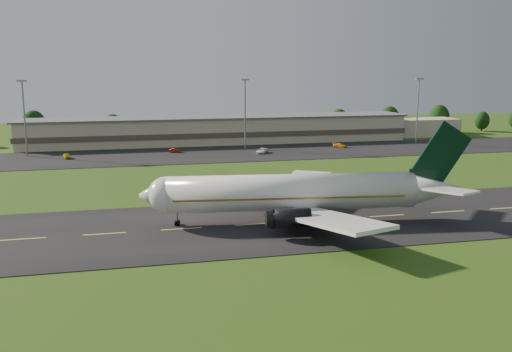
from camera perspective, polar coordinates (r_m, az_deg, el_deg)
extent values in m
plane|color=#224210|center=(90.12, 6.63, -4.44)|extent=(360.00, 360.00, 0.00)
cube|color=black|center=(90.11, 6.64, -4.41)|extent=(220.00, 30.00, 0.10)
cube|color=black|center=(158.30, -2.25, 2.26)|extent=(260.00, 30.00, 0.10)
cylinder|color=white|center=(87.41, 3.59, -1.63)|extent=(38.40, 10.43, 5.60)
sphere|color=white|center=(86.37, -8.95, -1.89)|extent=(5.60, 5.60, 5.60)
cone|color=white|center=(86.51, -10.27, -1.91)|extent=(4.66, 5.85, 5.38)
cone|color=white|center=(93.75, 17.29, -1.25)|extent=(9.63, 6.60, 5.49)
cube|color=brown|center=(87.41, 3.26, -1.86)|extent=(35.43, 10.09, 0.28)
cube|color=black|center=(86.29, -9.36, -1.54)|extent=(2.37, 3.23, 0.65)
cube|color=white|center=(77.98, 7.45, -4.37)|extent=(12.14, 20.19, 2.20)
cube|color=white|center=(98.92, 4.53, -1.06)|extent=(15.86, 19.85, 2.20)
cube|color=white|center=(89.10, 18.57, -1.35)|extent=(6.74, 9.37, 0.91)
cube|color=white|center=(98.09, 16.18, -0.13)|extent=(8.18, 9.25, 0.91)
cube|color=black|center=(92.82, 16.50, -0.19)|extent=(5.03, 1.19, 3.00)
cube|color=black|center=(93.20, 18.04, 2.08)|extent=(9.41, 1.66, 10.55)
cylinder|color=black|center=(79.96, 3.45, -4.21)|extent=(5.90, 3.40, 2.70)
cylinder|color=black|center=(95.32, 1.89, -1.73)|extent=(5.90, 3.40, 2.70)
cube|color=tan|center=(181.21, -3.72, 4.60)|extent=(120.00, 15.00, 8.00)
cube|color=#4C4438|center=(181.30, -3.72, 4.35)|extent=(121.00, 15.40, 1.60)
cube|color=#595B60|center=(180.81, -3.74, 5.90)|extent=(122.00, 16.00, 0.50)
cube|color=tan|center=(206.62, 15.76, 4.70)|extent=(28.00, 11.00, 6.00)
cylinder|color=gray|center=(164.13, -22.13, 5.28)|extent=(0.44, 0.44, 20.00)
cube|color=gray|center=(163.60, -22.38, 8.80)|extent=(2.40, 1.20, 0.50)
cylinder|color=gray|center=(165.94, -1.10, 6.12)|extent=(0.44, 0.44, 20.00)
cube|color=gray|center=(165.42, -1.11, 9.61)|extent=(2.40, 1.20, 0.50)
cylinder|color=gray|center=(185.50, 15.85, 6.22)|extent=(0.44, 0.44, 20.00)
cube|color=gray|center=(185.03, 16.01, 9.33)|extent=(2.40, 1.20, 0.50)
cylinder|color=black|center=(191.27, -21.26, 3.50)|extent=(0.56, 0.56, 3.31)
ellipsoid|color=black|center=(190.85, -21.34, 4.71)|extent=(7.71, 7.71, 9.64)
cylinder|color=black|center=(190.13, -14.10, 3.79)|extent=(0.56, 0.56, 2.78)
ellipsoid|color=black|center=(189.76, -14.14, 4.81)|extent=(6.48, 6.48, 8.10)
cylinder|color=black|center=(204.06, 8.27, 4.49)|extent=(0.56, 0.56, 2.90)
ellipsoid|color=black|center=(203.71, 8.30, 5.48)|extent=(6.76, 6.76, 8.45)
cylinder|color=black|center=(211.64, 13.15, 4.57)|extent=(0.56, 0.56, 3.11)
ellipsoid|color=black|center=(211.27, 13.19, 5.59)|extent=(7.26, 7.26, 9.08)
cylinder|color=black|center=(221.58, 17.78, 4.61)|extent=(0.56, 0.56, 3.17)
ellipsoid|color=black|center=(221.22, 17.83, 5.61)|extent=(7.40, 7.40, 9.25)
cylinder|color=black|center=(230.56, 21.62, 4.49)|extent=(0.56, 0.56, 2.32)
ellipsoid|color=black|center=(230.30, 21.67, 5.19)|extent=(5.42, 5.42, 6.77)
imported|color=gold|center=(157.17, -18.40, 1.92)|extent=(2.45, 4.16, 1.33)
imported|color=maroon|center=(161.46, -8.08, 2.56)|extent=(3.74, 2.18, 1.17)
imported|color=white|center=(158.63, 0.62, 2.56)|extent=(4.61, 5.48, 1.39)
imported|color=orange|center=(171.66, 8.39, 3.05)|extent=(4.07, 4.36, 1.23)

